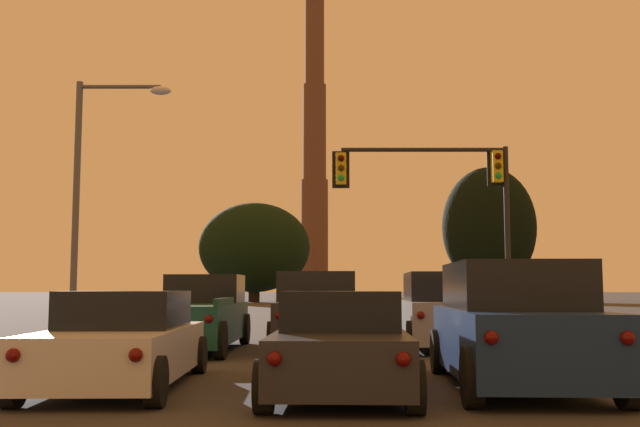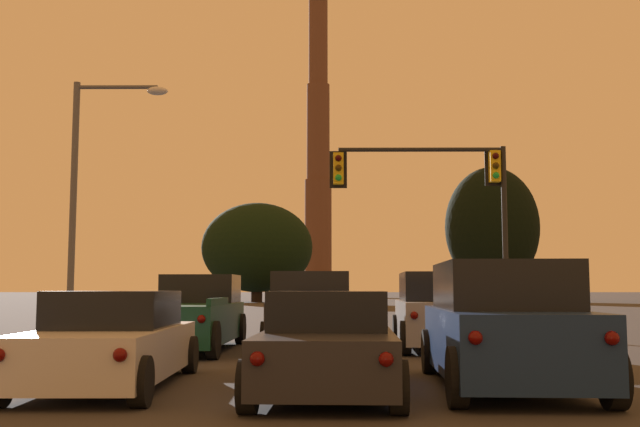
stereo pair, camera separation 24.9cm
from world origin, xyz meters
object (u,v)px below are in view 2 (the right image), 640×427
sedan_left_lane_second (112,342)px  suv_center_lane_front (310,312)px  street_lamp (89,178)px  smokestack (318,174)px  pickup_truck_left_lane_front (190,316)px  suv_right_lane_front (439,312)px  suv_right_lane_second (504,327)px  traffic_light_overhead_right (446,189)px  sedan_center_lane_second (328,344)px

sedan_left_lane_second → suv_center_lane_front: size_ratio=0.96×
street_lamp → smokestack: 116.71m
sedan_left_lane_second → street_lamp: 12.36m
pickup_truck_left_lane_front → sedan_left_lane_second: (0.06, -6.85, -0.14)m
pickup_truck_left_lane_front → smokestack: bearing=89.9°
suv_right_lane_front → suv_center_lane_front: bearing=-172.2°
street_lamp → suv_right_lane_second: bearing=-48.5°
traffic_light_overhead_right → sedan_center_lane_second: bearing=-106.1°
suv_right_lane_second → suv_center_lane_front: bearing=116.1°
pickup_truck_left_lane_front → suv_center_lane_front: suv_center_lane_front is taller
smokestack → pickup_truck_left_lane_front: bearing=-91.0°
pickup_truck_left_lane_front → suv_right_lane_front: 6.07m
suv_right_lane_front → street_lamp: street_lamp is taller
suv_right_lane_front → street_lamp: bearing=161.9°
suv_center_lane_front → traffic_light_overhead_right: traffic_light_overhead_right is taller
sedan_center_lane_second → suv_center_lane_front: bearing=95.3°
suv_center_lane_front → smokestack: 121.21m
traffic_light_overhead_right → suv_right_lane_second: bearing=-95.8°
suv_right_lane_second → smokestack: bearing=94.6°
suv_right_lane_front → street_lamp: (-9.92, 3.77, 3.89)m
traffic_light_overhead_right → smokestack: size_ratio=0.11×
suv_center_lane_front → traffic_light_overhead_right: (4.37, 6.25, 3.83)m
suv_center_lane_front → sedan_left_lane_second: bearing=-113.2°
sedan_left_lane_second → suv_right_lane_second: bearing=-2.0°
sedan_left_lane_second → suv_right_lane_front: 9.38m
sedan_left_lane_second → traffic_light_overhead_right: size_ratio=0.77×
pickup_truck_left_lane_front → sedan_left_lane_second: 6.85m
suv_center_lane_front → street_lamp: size_ratio=0.64×
suv_right_lane_second → traffic_light_overhead_right: (1.35, 13.26, 3.83)m
street_lamp → smokestack: (5.86, 115.19, 17.81)m
smokestack → street_lamp: bearing=-92.9°
smokestack → sedan_left_lane_second: bearing=-90.9°
sedan_left_lane_second → suv_right_lane_front: (6.00, 7.21, 0.23)m
suv_right_lane_second → smokestack: (-3.91, 126.25, 21.69)m
suv_right_lane_second → sedan_center_lane_second: (-2.61, -0.40, -0.23)m
pickup_truck_left_lane_front → suv_right_lane_second: bearing=-48.7°
traffic_light_overhead_right → pickup_truck_left_lane_front: bearing=-138.9°
pickup_truck_left_lane_front → sedan_left_lane_second: size_ratio=1.17×
suv_right_lane_front → traffic_light_overhead_right: 7.19m
suv_center_lane_front → suv_right_lane_front: size_ratio=0.99×
sedan_center_lane_second → street_lamp: bearing=124.1°
suv_right_lane_second → street_lamp: 15.26m
suv_center_lane_front → street_lamp: bearing=148.0°
suv_right_lane_second → traffic_light_overhead_right: traffic_light_overhead_right is taller
pickup_truck_left_lane_front → sedan_center_lane_second: size_ratio=1.16×
street_lamp → suv_center_lane_front: bearing=-31.0°
suv_center_lane_front → smokestack: bearing=89.4°
suv_right_lane_second → suv_center_lane_front: same height
sedan_center_lane_second → traffic_light_overhead_right: 14.79m
sedan_left_lane_second → suv_center_lane_front: (2.83, 6.93, 0.23)m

